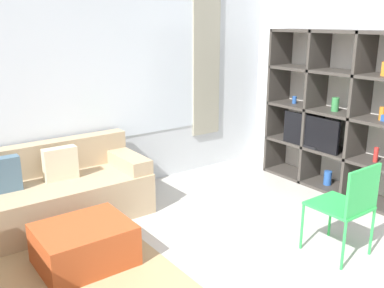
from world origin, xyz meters
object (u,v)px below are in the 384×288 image
object	(u,v)px
couch_main	(46,196)
folding_chair	(348,202)
shelving_unit	(337,113)
ottoman	(84,245)

from	to	relation	value
couch_main	folding_chair	size ratio (longest dim) A/B	2.38
couch_main	folding_chair	world-z (taller)	folding_chair
shelving_unit	ottoman	world-z (taller)	shelving_unit
couch_main	ottoman	xyz separation A→B (m)	(-0.00, -0.98, -0.12)
shelving_unit	folding_chair	distance (m)	1.75
ottoman	folding_chair	xyz separation A→B (m)	(1.91, -1.23, 0.34)
shelving_unit	ottoman	size ratio (longest dim) A/B	2.51
couch_main	folding_chair	distance (m)	2.93
ottoman	folding_chair	distance (m)	2.30
ottoman	folding_chair	bearing A→B (deg)	-32.77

